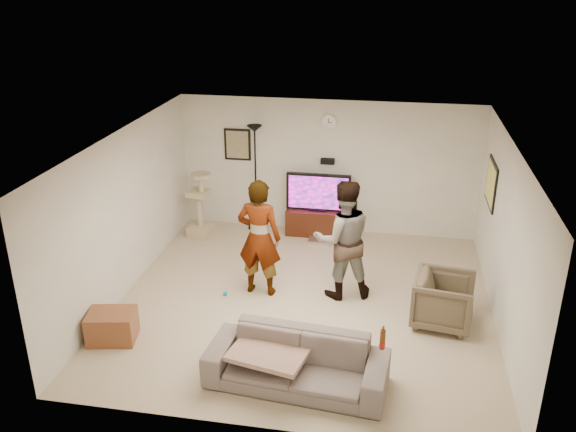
% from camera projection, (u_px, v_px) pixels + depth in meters
% --- Properties ---
extents(floor, '(5.50, 5.50, 0.02)m').
position_uv_depth(floor, '(304.00, 302.00, 9.12)').
color(floor, tan).
rests_on(floor, ground).
extents(ceiling, '(5.50, 5.50, 0.02)m').
position_uv_depth(ceiling, '(306.00, 140.00, 8.15)').
color(ceiling, white).
rests_on(ceiling, wall_back).
extents(wall_back, '(5.50, 0.04, 2.50)m').
position_uv_depth(wall_back, '(328.00, 167.00, 11.14)').
color(wall_back, silver).
rests_on(wall_back, floor).
extents(wall_front, '(5.50, 0.04, 2.50)m').
position_uv_depth(wall_front, '(265.00, 332.00, 6.14)').
color(wall_front, silver).
rests_on(wall_front, floor).
extents(wall_left, '(0.04, 5.50, 2.50)m').
position_uv_depth(wall_left, '(125.00, 213.00, 9.08)').
color(wall_left, silver).
rests_on(wall_left, floor).
extents(wall_right, '(0.04, 5.50, 2.50)m').
position_uv_depth(wall_right, '(506.00, 240.00, 8.19)').
color(wall_right, silver).
rests_on(wall_right, floor).
extents(wall_clock, '(0.26, 0.04, 0.26)m').
position_uv_depth(wall_clock, '(329.00, 122.00, 10.78)').
color(wall_clock, white).
rests_on(wall_clock, wall_back).
extents(wall_speaker, '(0.25, 0.10, 0.10)m').
position_uv_depth(wall_speaker, '(328.00, 161.00, 11.03)').
color(wall_speaker, black).
rests_on(wall_speaker, wall_back).
extents(picture_back, '(0.42, 0.03, 0.52)m').
position_uv_depth(picture_back, '(237.00, 145.00, 11.26)').
color(picture_back, '#817958').
rests_on(picture_back, wall_back).
extents(picture_right, '(0.03, 0.78, 0.62)m').
position_uv_depth(picture_right, '(491.00, 183.00, 9.55)').
color(picture_right, '#ECDB61').
rests_on(picture_right, wall_right).
extents(tv_stand, '(1.17, 0.45, 0.49)m').
position_uv_depth(tv_stand, '(318.00, 222.00, 11.32)').
color(tv_stand, '#35150A').
rests_on(tv_stand, floor).
extents(console_box, '(0.40, 0.30, 0.07)m').
position_uv_depth(console_box, '(319.00, 241.00, 11.03)').
color(console_box, silver).
rests_on(console_box, floor).
extents(tv, '(1.18, 0.08, 0.70)m').
position_uv_depth(tv, '(318.00, 192.00, 11.09)').
color(tv, black).
rests_on(tv, tv_stand).
extents(tv_screen, '(1.09, 0.01, 0.62)m').
position_uv_depth(tv_screen, '(318.00, 193.00, 11.05)').
color(tv_screen, '#E916AC').
rests_on(tv_screen, tv).
extents(floor_lamp, '(0.32, 0.32, 2.02)m').
position_uv_depth(floor_lamp, '(256.00, 179.00, 11.26)').
color(floor_lamp, black).
rests_on(floor_lamp, floor).
extents(cat_tree, '(0.46, 0.46, 1.25)m').
position_uv_depth(cat_tree, '(199.00, 204.00, 11.10)').
color(cat_tree, tan).
rests_on(cat_tree, floor).
extents(person_left, '(0.71, 0.50, 1.84)m').
position_uv_depth(person_left, '(259.00, 238.00, 9.04)').
color(person_left, '#8C90A1').
rests_on(person_left, floor).
extents(person_right, '(1.07, 0.94, 1.85)m').
position_uv_depth(person_right, '(343.00, 239.00, 8.97)').
color(person_right, '#40599A').
rests_on(person_right, floor).
extents(sofa, '(2.22, 1.04, 0.63)m').
position_uv_depth(sofa, '(297.00, 362.00, 7.20)').
color(sofa, '#6A5C58').
rests_on(sofa, floor).
extents(throw_blanket, '(1.03, 0.88, 0.06)m').
position_uv_depth(throw_blanket, '(270.00, 352.00, 7.21)').
color(throw_blanket, tan).
rests_on(throw_blanket, sofa).
extents(beer_bottle, '(0.06, 0.06, 0.25)m').
position_uv_depth(beer_bottle, '(383.00, 339.00, 6.87)').
color(beer_bottle, '#5F2D0D').
rests_on(beer_bottle, sofa).
extents(armchair, '(0.93, 0.91, 0.74)m').
position_uv_depth(armchair, '(443.00, 300.00, 8.42)').
color(armchair, brown).
rests_on(armchair, floor).
extents(side_table, '(0.70, 0.57, 0.41)m').
position_uv_depth(side_table, '(112.00, 326.00, 8.11)').
color(side_table, brown).
rests_on(side_table, floor).
extents(toy_ball, '(0.06, 0.06, 0.06)m').
position_uv_depth(toy_ball, '(225.00, 294.00, 9.27)').
color(toy_ball, '#0388B0').
rests_on(toy_ball, floor).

